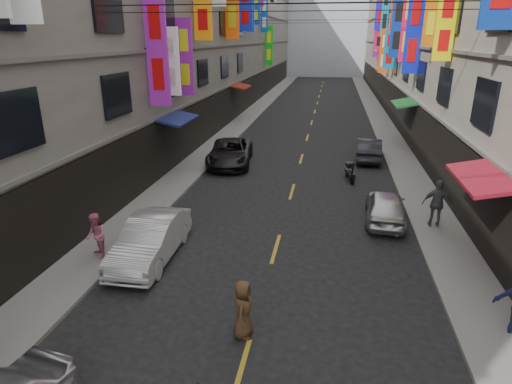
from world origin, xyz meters
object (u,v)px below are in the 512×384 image
at_px(scooter_far_right, 350,172).
at_px(car_right_mid, 385,206).
at_px(car_left_mid, 151,239).
at_px(pedestrian_rfar, 437,204).
at_px(pedestrian_lfar, 96,236).
at_px(pedestrian_crossing, 243,309).
at_px(car_left_far, 230,153).
at_px(car_right_far, 369,149).

xyz_separation_m(scooter_far_right, car_right_mid, (1.22, -5.12, 0.19)).
distance_m(car_left_mid, pedestrian_rfar, 10.67).
bearing_deg(car_left_mid, pedestrian_lfar, -167.87).
distance_m(scooter_far_right, pedestrian_crossing, 13.39).
bearing_deg(pedestrian_lfar, car_left_mid, 60.51).
xyz_separation_m(car_left_mid, car_left_far, (0.00, 11.51, -0.00)).
xyz_separation_m(pedestrian_lfar, pedestrian_crossing, (5.51, -2.92, -0.13)).
bearing_deg(pedestrian_rfar, pedestrian_lfar, 26.13).
xyz_separation_m(car_left_far, car_right_far, (8.00, 2.39, -0.05)).
distance_m(car_left_far, pedestrian_crossing, 15.32).
bearing_deg(car_left_mid, pedestrian_rfar, 21.54).
xyz_separation_m(scooter_far_right, pedestrian_lfar, (-8.48, -10.13, 0.45)).
bearing_deg(pedestrian_lfar, pedestrian_rfar, 68.60).
xyz_separation_m(car_left_far, pedestrian_crossing, (3.81, -14.84, 0.05)).
relative_size(car_left_mid, car_right_mid, 1.16).
bearing_deg(car_left_far, car_right_mid, -47.77).
distance_m(car_left_far, pedestrian_lfar, 12.04).
height_order(scooter_far_right, car_right_far, car_right_far).
bearing_deg(scooter_far_right, car_right_mid, 93.81).
relative_size(car_left_far, car_right_mid, 1.37).
height_order(car_left_mid, pedestrian_lfar, pedestrian_lfar).
bearing_deg(car_right_far, car_left_mid, 63.74).
bearing_deg(car_right_mid, scooter_far_right, -72.82).
bearing_deg(car_right_far, car_left_far, 20.28).
bearing_deg(pedestrian_lfar, scooter_far_right, 97.16).
bearing_deg(pedestrian_crossing, scooter_far_right, -12.46).
xyz_separation_m(car_left_mid, car_right_far, (8.00, 13.89, -0.05)).
height_order(car_right_mid, pedestrian_rfar, pedestrian_rfar).
bearing_deg(scooter_far_right, pedestrian_rfar, 108.99).
bearing_deg(pedestrian_lfar, car_right_mid, 74.40).
height_order(pedestrian_rfar, pedestrian_crossing, pedestrian_rfar).
distance_m(scooter_far_right, car_right_far, 4.35).
bearing_deg(car_left_mid, car_right_far, 58.78).
bearing_deg(pedestrian_rfar, car_left_mid, 27.46).
bearing_deg(car_right_mid, pedestrian_lfar, 31.06).
bearing_deg(car_left_far, car_right_far, 9.63).
xyz_separation_m(pedestrian_rfar, pedestrian_crossing, (-6.02, -7.46, -0.29)).
xyz_separation_m(car_left_far, car_right_mid, (8.00, -6.91, -0.07)).
bearing_deg(car_right_mid, car_right_far, -86.25).
bearing_deg(car_right_mid, pedestrian_rfar, 169.38).
relative_size(car_left_mid, pedestrian_lfar, 2.81).
bearing_deg(pedestrian_rfar, car_right_far, -74.77).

